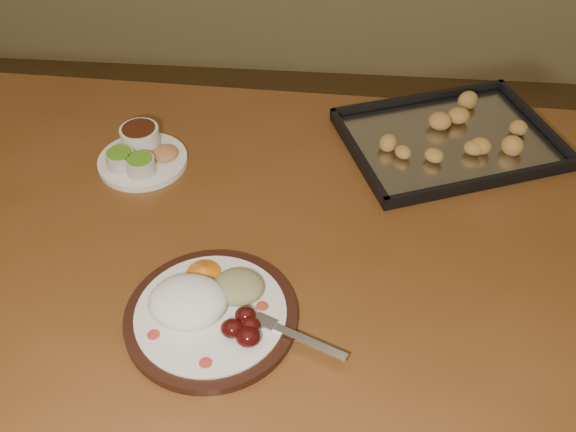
{
  "coord_description": "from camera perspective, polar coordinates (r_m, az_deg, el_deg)",
  "views": [
    {
      "loc": [
        0.15,
        -0.53,
        1.52
      ],
      "look_at": [
        0.08,
        0.25,
        0.77
      ],
      "focal_mm": 40.0,
      "sensor_mm": 36.0,
      "label": 1
    }
  ],
  "objects": [
    {
      "name": "baking_tray",
      "position": [
        1.31,
        14.15,
        6.68
      ],
      "size": [
        0.48,
        0.42,
        0.04
      ],
      "rotation": [
        0.0,
        0.0,
        0.37
      ],
      "color": "black",
      "rests_on": "dining_table"
    },
    {
      "name": "dining_table",
      "position": [
        1.16,
        -3.04,
        -5.19
      ],
      "size": [
        1.53,
        0.95,
        0.75
      ],
      "rotation": [
        0.0,
        0.0,
        -0.03
      ],
      "color": "brown",
      "rests_on": "ground"
    },
    {
      "name": "dinner_plate",
      "position": [
        0.96,
        -7.1,
        -8.18
      ],
      "size": [
        0.33,
        0.26,
        0.06
      ],
      "rotation": [
        0.0,
        0.0,
        -0.29
      ],
      "color": "black",
      "rests_on": "dining_table"
    },
    {
      "name": "condiment_saucer",
      "position": [
        1.25,
        -12.97,
        5.41
      ],
      "size": [
        0.17,
        0.17,
        0.06
      ],
      "rotation": [
        0.0,
        0.0,
        -0.01
      ],
      "color": "white",
      "rests_on": "dining_table"
    }
  ]
}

